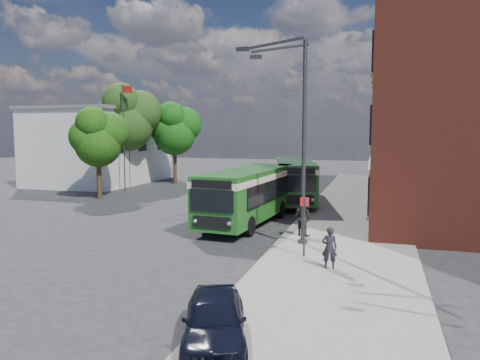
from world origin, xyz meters
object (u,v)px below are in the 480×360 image
(street_lamp, at_px, (296,139))
(bus_rear, at_px, (294,177))
(parked_car, at_px, (215,319))
(bus_front, at_px, (250,191))

(street_lamp, xyz_separation_m, bus_rear, (-2.22, 12.48, -2.96))
(street_lamp, bearing_deg, parked_car, -90.20)
(bus_rear, relative_size, parked_car, 2.87)
(street_lamp, distance_m, parked_car, 11.25)
(street_lamp, relative_size, parked_car, 2.50)
(street_lamp, bearing_deg, bus_front, 126.71)
(parked_car, bearing_deg, bus_front, 83.93)
(street_lamp, distance_m, bus_rear, 13.02)
(street_lamp, relative_size, bus_front, 0.88)
(bus_front, xyz_separation_m, parked_car, (3.28, -14.95, -1.07))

